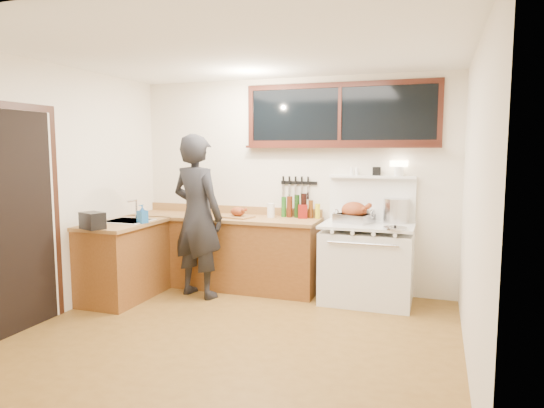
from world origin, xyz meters
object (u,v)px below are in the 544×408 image
at_px(man, 197,216).
at_px(cutting_board, 238,213).
at_px(vintage_stove, 367,261).
at_px(roast_turkey, 354,214).

distance_m(man, cutting_board, 0.53).
xyz_separation_m(vintage_stove, man, (-1.92, -0.42, 0.49)).
height_order(vintage_stove, roast_turkey, vintage_stove).
bearing_deg(man, cutting_board, 48.72).
bearing_deg(man, roast_turkey, 14.86).
xyz_separation_m(man, cutting_board, (0.35, 0.40, -0.00)).
xyz_separation_m(cutting_board, roast_turkey, (1.41, 0.07, 0.05)).
distance_m(vintage_stove, man, 2.03).
distance_m(vintage_stove, cutting_board, 1.65).
bearing_deg(cutting_board, man, -131.28).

